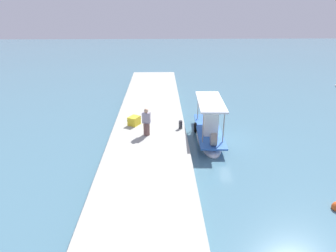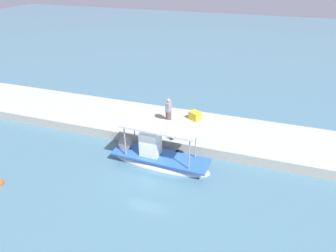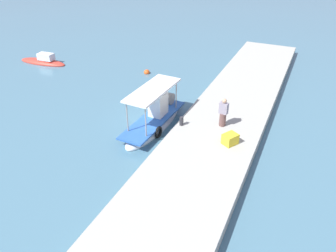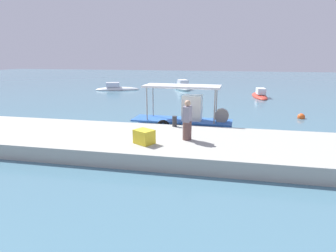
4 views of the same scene
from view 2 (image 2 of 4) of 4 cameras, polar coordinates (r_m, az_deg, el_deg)
ground_plane at (r=18.08m, az=-3.08°, el=-7.53°), size 120.00×120.00×0.00m
dock_quay at (r=21.37m, az=1.17°, el=-0.26°), size 36.00×4.88×0.65m
main_fishing_boat at (r=17.99m, az=-1.79°, el=-5.90°), size 6.12×1.85×2.96m
fisherman_near_bollard at (r=21.07m, az=0.08°, el=2.76°), size 0.45×0.54×1.77m
mooring_bollard at (r=19.19m, az=0.71°, el=-1.82°), size 0.24×0.24×0.54m
cargo_crate at (r=21.69m, az=5.13°, el=1.95°), size 0.97×0.91×0.60m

